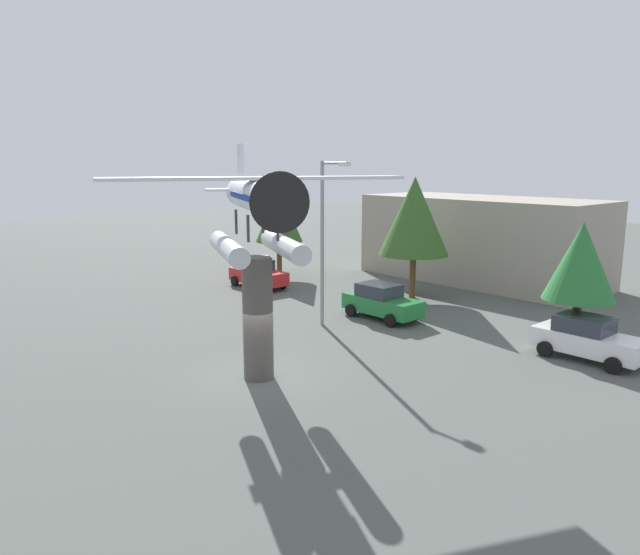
{
  "coord_description": "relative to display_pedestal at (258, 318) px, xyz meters",
  "views": [
    {
      "loc": [
        17.08,
        -12.11,
        7.77
      ],
      "look_at": [
        0.0,
        3.0,
        3.37
      ],
      "focal_mm": 33.42,
      "sensor_mm": 36.0,
      "label": 1
    }
  ],
  "objects": [
    {
      "name": "ground_plane",
      "position": [
        0.0,
        0.0,
        -2.25
      ],
      "size": [
        140.0,
        140.0,
        0.0
      ],
      "primitive_type": "plane",
      "color": "#515651"
    },
    {
      "name": "display_pedestal",
      "position": [
        0.0,
        0.0,
        0.0
      ],
      "size": [
        1.1,
        1.1,
        4.49
      ],
      "primitive_type": "cylinder",
      "color": "#4C4742",
      "rests_on": "ground"
    },
    {
      "name": "floatplane_monument",
      "position": [
        0.12,
        -0.05,
        3.92
      ],
      "size": [
        7.16,
        9.93,
        4.0
      ],
      "rotation": [
        0.0,
        0.0,
        -0.42
      ],
      "color": "silver",
      "rests_on": "display_pedestal"
    },
    {
      "name": "car_near_red",
      "position": [
        -13.26,
        9.46,
        -1.37
      ],
      "size": [
        4.2,
        2.02,
        1.76
      ],
      "color": "red",
      "rests_on": "ground"
    },
    {
      "name": "car_mid_green",
      "position": [
        -2.81,
        9.65,
        -1.37
      ],
      "size": [
        4.2,
        2.02,
        1.76
      ],
      "color": "#237A38",
      "rests_on": "ground"
    },
    {
      "name": "car_far_white",
      "position": [
        7.04,
        11.06,
        -1.37
      ],
      "size": [
        4.2,
        2.02,
        1.76
      ],
      "color": "white",
      "rests_on": "ground"
    },
    {
      "name": "streetlight_primary",
      "position": [
        -3.69,
        6.58,
        2.32
      ],
      "size": [
        1.84,
        0.28,
        7.86
      ],
      "color": "gray",
      "rests_on": "ground"
    },
    {
      "name": "storefront_building",
      "position": [
        -5.3,
        22.0,
        0.52
      ],
      "size": [
        15.77,
        6.55,
        5.53
      ],
      "primitive_type": "cube",
      "color": "#9E9384",
      "rests_on": "ground"
    },
    {
      "name": "tree_west",
      "position": [
        -15.35,
        12.82,
        1.97
      ],
      "size": [
        3.26,
        3.26,
        6.05
      ],
      "color": "brown",
      "rests_on": "ground"
    },
    {
      "name": "tree_east",
      "position": [
        -4.86,
        14.51,
        2.52
      ],
      "size": [
        4.04,
        4.04,
        7.02
      ],
      "color": "brown",
      "rests_on": "ground"
    },
    {
      "name": "tree_center_back",
      "position": [
        6.08,
        12.02,
        1.51
      ],
      "size": [
        2.93,
        2.93,
        5.41
      ],
      "color": "brown",
      "rests_on": "ground"
    }
  ]
}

